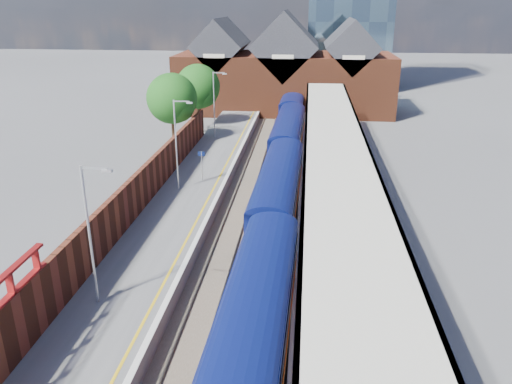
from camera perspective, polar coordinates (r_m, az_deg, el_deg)
ground at (r=46.61m, az=1.45°, el=2.41°), size 240.00×240.00×0.00m
ballast_bed at (r=37.28m, az=0.22°, el=-2.39°), size 6.00×76.00×0.06m
rails at (r=37.24m, az=0.22°, el=-2.27°), size 4.51×76.00×0.14m
left_platform at (r=38.00m, az=-8.06°, el=-1.38°), size 5.00×76.00×1.00m
right_platform at (r=37.03m, az=9.51°, el=-2.07°), size 6.00×76.00×1.00m
coping_left at (r=37.32m, az=-4.59°, el=-0.79°), size 0.30×76.00×0.05m
coping_right at (r=36.74m, az=5.12°, el=-1.16°), size 0.30×76.00×0.05m
yellow_line at (r=37.44m, az=-5.50°, el=-0.78°), size 0.14×76.00×0.01m
train at (r=44.57m, az=3.25°, el=4.37°), size 3.18×65.96×3.45m
canopy at (r=37.32m, az=8.99°, el=5.86°), size 4.50×52.00×4.48m
lamp_post_b at (r=24.37m, az=-18.29°, el=-3.88°), size 1.48×0.18×7.00m
lamp_post_c at (r=38.63m, az=-8.95°, el=5.98°), size 1.48×0.18×7.00m
lamp_post_d at (r=53.88m, az=-4.68°, el=10.36°), size 1.48×0.18×7.00m
platform_sign at (r=40.82m, az=-6.22°, el=3.55°), size 0.55×0.08×2.50m
brick_wall at (r=32.35m, az=-15.39°, el=-2.28°), size 0.35×50.00×3.86m
station_building at (r=72.76m, az=3.30°, el=13.49°), size 30.00×12.12×13.78m
tree_near at (r=52.69m, az=-9.44°, el=10.31°), size 5.20×5.20×8.10m
tree_far at (r=60.11m, az=-6.52°, el=11.74°), size 5.20×5.20×8.10m
parked_car_red at (r=25.24m, az=12.49°, el=-10.66°), size 4.86×3.38×1.54m
parked_car_silver at (r=28.71m, az=13.48°, el=-6.93°), size 3.93×1.38×1.29m
parked_car_dark at (r=28.42m, az=12.78°, el=-7.09°), size 4.81×2.25×1.36m
parked_car_blue at (r=40.94m, az=11.12°, el=1.71°), size 4.68×3.25×1.19m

